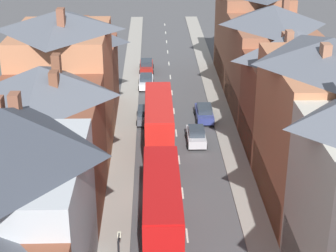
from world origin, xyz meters
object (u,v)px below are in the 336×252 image
Objects in this scene: double_decker_bus_mid_street at (162,213)px; car_parked_right_a at (204,113)px; car_near_blue at (146,81)px; car_mid_black at (196,135)px; double_decker_bus_lead at (159,126)px; car_near_silver at (146,114)px; car_parked_left_a at (147,66)px.

car_parked_right_a is (4.91, 22.80, -1.98)m from double_decker_bus_mid_street.
car_near_blue is 12.20m from car_parked_right_a.
car_near_blue is 17.11m from car_mid_black.
car_mid_black is at bearing 31.59° from double_decker_bus_lead.
double_decker_bus_mid_street is 2.59× the size of car_near_silver.
double_decker_bus_lead is 2.40× the size of car_parked_right_a.
car_mid_black is at bearing -73.36° from car_near_blue.
car_near_silver is at bearing 99.32° from double_decker_bus_lead.
car_near_blue is at bearing 120.55° from car_parked_right_a.
double_decker_bus_mid_street is 2.60× the size of car_near_blue.
car_near_silver is 1.02× the size of car_mid_black.
car_parked_left_a is 0.97× the size of car_parked_right_a.
car_parked_right_a is at bearing 77.56° from car_mid_black.
double_decker_bus_mid_street is 2.47× the size of car_parked_left_a.
car_parked_left_a is at bearing 90.00° from car_near_blue.
car_near_silver is at bearing -90.00° from car_parked_left_a.
double_decker_bus_lead is 2.60× the size of car_near_blue.
car_near_silver is at bearing -90.00° from car_near_blue.
double_decker_bus_mid_street is at bearing -102.15° from car_parked_right_a.
car_parked_right_a is (4.91, 8.11, -1.98)m from double_decker_bus_lead.
double_decker_bus_lead is 18.76m from car_near_blue.
car_parked_left_a is (-1.29, 39.86, -1.99)m from double_decker_bus_mid_street.
car_parked_left_a is (-0.00, 17.31, 0.01)m from car_near_silver.
car_mid_black is (4.90, -16.39, -0.01)m from car_near_blue.
double_decker_bus_lead reaches higher than car_parked_left_a.
car_parked_left_a reaches higher than car_near_silver.
double_decker_bus_lead is 9.69m from car_parked_right_a.
car_parked_right_a is 1.10× the size of car_mid_black.
car_near_blue is 0.95× the size of car_parked_left_a.
car_mid_black is at bearing -77.95° from car_parked_left_a.
car_parked_right_a is at bearing 2.28° from car_near_silver.
car_mid_black is at bearing 77.95° from double_decker_bus_mid_street.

